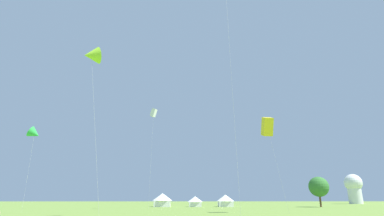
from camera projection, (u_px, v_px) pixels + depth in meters
The scene contains 9 objects.
kite_yellow_box at pixel (267, 127), 44.74m from camera, with size 2.68×2.33×13.91m.
kite_lime_delta at pixel (92, 55), 31.78m from camera, with size 3.82×2.58×17.81m.
kite_green_delta at pixel (35, 134), 50.20m from camera, with size 2.64×2.32×13.73m.
kite_white_box at pixel (154, 113), 60.31m from camera, with size 1.52×2.61×19.61m.
festival_tent_right at pixel (162, 199), 72.60m from camera, with size 4.88×4.88×3.17m.
festival_tent_left at pixel (195, 201), 72.70m from camera, with size 3.78×3.78×2.46m.
festival_tent_center at pixel (225, 200), 72.95m from camera, with size 4.36×4.36×2.84m.
observatory_dome at pixel (354, 187), 111.21m from camera, with size 6.40×6.40×10.80m.
tree_distant_right at pixel (319, 187), 70.96m from camera, with size 4.70×4.70×7.00m.
Camera 1 is at (-0.97, -3.50, 2.02)m, focal length 27.68 mm.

